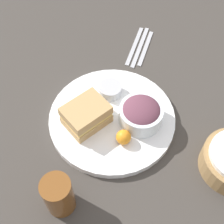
% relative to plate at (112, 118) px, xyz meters
% --- Properties ---
extents(ground_plane, '(4.00, 4.00, 0.00)m').
position_rel_plate_xyz_m(ground_plane, '(0.00, 0.00, -0.01)').
color(ground_plane, '#3D3833').
extents(plate, '(0.33, 0.33, 0.02)m').
position_rel_plate_xyz_m(plate, '(0.00, 0.00, 0.00)').
color(plate, white).
rests_on(plate, ground_plane).
extents(sandwich, '(0.11, 0.09, 0.06)m').
position_rel_plate_xyz_m(sandwich, '(0.06, -0.03, 0.04)').
color(sandwich, tan).
rests_on(sandwich, plate).
extents(salad_bowl, '(0.11, 0.11, 0.06)m').
position_rel_plate_xyz_m(salad_bowl, '(-0.05, 0.06, 0.04)').
color(salad_bowl, white).
rests_on(salad_bowl, plate).
extents(dressing_cup, '(0.06, 0.06, 0.03)m').
position_rel_plate_xyz_m(dressing_cup, '(-0.05, -0.06, 0.02)').
color(dressing_cup, '#B7B7BC').
rests_on(dressing_cup, plate).
extents(orange_wedge, '(0.04, 0.04, 0.04)m').
position_rel_plate_xyz_m(orange_wedge, '(0.03, 0.07, 0.03)').
color(orange_wedge, orange).
rests_on(orange_wedge, plate).
extents(drink_glass, '(0.06, 0.06, 0.11)m').
position_rel_plate_xyz_m(drink_glass, '(0.23, 0.09, 0.04)').
color(drink_glass, brown).
rests_on(drink_glass, ground_plane).
extents(fork, '(0.16, 0.10, 0.01)m').
position_rel_plate_xyz_m(fork, '(-0.24, -0.16, -0.01)').
color(fork, '#B2B2B7').
rests_on(fork, ground_plane).
extents(knife, '(0.17, 0.10, 0.01)m').
position_rel_plate_xyz_m(knife, '(-0.25, -0.15, -0.01)').
color(knife, '#B2B2B7').
rests_on(knife, ground_plane).
extents(spoon, '(0.14, 0.09, 0.01)m').
position_rel_plate_xyz_m(spoon, '(-0.26, -0.13, -0.01)').
color(spoon, '#B2B2B7').
rests_on(spoon, ground_plane).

